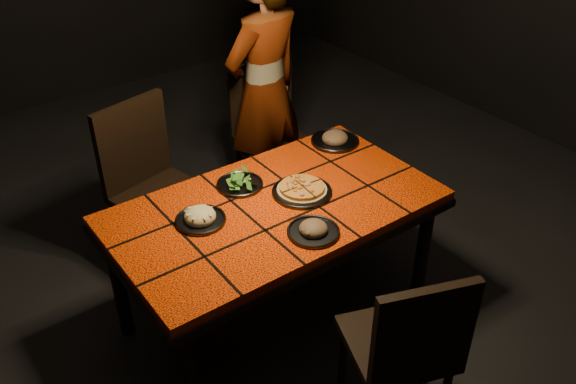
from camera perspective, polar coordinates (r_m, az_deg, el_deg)
room_shell at (r=2.63m, az=-1.46°, el=12.42°), size 6.04×7.04×3.08m
dining_table at (r=3.03m, az=-1.23°, el=-2.34°), size 1.62×0.92×0.75m
chair_near at (r=2.64m, az=11.10°, el=-13.83°), size 0.54×0.54×0.94m
chair_far_left at (r=3.57m, az=-12.81°, el=1.28°), size 0.56×0.56×1.03m
chair_far_right at (r=4.11m, az=-1.95°, el=6.21°), size 0.52×0.52×0.98m
diner at (r=3.91m, az=-2.21°, el=9.35°), size 0.68×0.52×1.69m
plate_pizza at (r=3.06m, az=1.31°, el=0.17°), size 0.30×0.30×0.04m
plate_pasta at (r=2.89m, az=-8.21°, el=-2.41°), size 0.24×0.24×0.08m
plate_salad at (r=3.12m, az=-4.55°, el=0.96°), size 0.24×0.24×0.07m
plate_mushroom_a at (r=2.79m, az=2.39°, el=-3.52°), size 0.24×0.24×0.08m
plate_mushroom_b at (r=3.52m, az=4.42°, el=5.01°), size 0.28×0.28×0.09m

